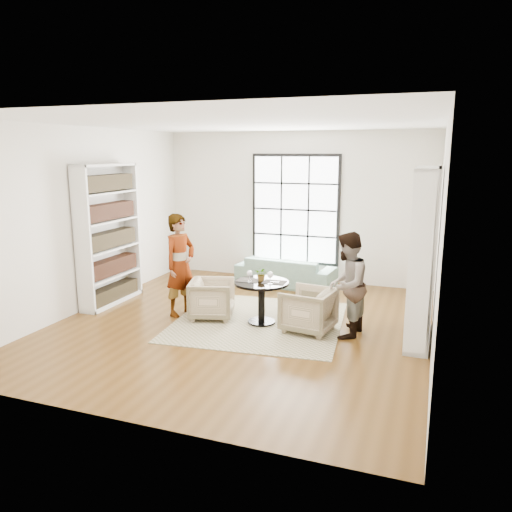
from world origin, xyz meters
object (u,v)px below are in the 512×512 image
at_px(pedestal_table, 262,293).
at_px(wine_glass_right, 270,275).
at_px(sofa, 286,271).
at_px(person_right, 347,285).
at_px(armchair_left, 212,299).
at_px(person_left, 180,265).
at_px(flower_centerpiece, 262,274).
at_px(armchair_right, 308,310).
at_px(wine_glass_left, 250,274).

height_order(pedestal_table, wine_glass_right, wine_glass_right).
distance_m(pedestal_table, wine_glass_right, 0.38).
distance_m(pedestal_table, sofa, 2.32).
bearing_deg(person_right, armchair_left, -85.84).
height_order(person_left, flower_centerpiece, person_left).
xyz_separation_m(armchair_left, armchair_right, (1.58, -0.06, 0.01)).
bearing_deg(flower_centerpiece, wine_glass_left, -137.36).
height_order(sofa, flower_centerpiece, flower_centerpiece).
bearing_deg(flower_centerpiece, sofa, 97.17).
distance_m(person_left, flower_centerpiece, 1.37).
relative_size(armchair_right, person_left, 0.43).
xyz_separation_m(armchair_right, wine_glass_right, (-0.58, -0.02, 0.48)).
bearing_deg(person_left, wine_glass_right, -76.53).
relative_size(person_right, wine_glass_left, 8.14).
height_order(pedestal_table, flower_centerpiece, flower_centerpiece).
distance_m(pedestal_table, armchair_left, 0.84).
height_order(armchair_left, flower_centerpiece, flower_centerpiece).
bearing_deg(flower_centerpiece, person_right, -5.06).
relative_size(wine_glass_left, wine_glass_right, 0.95).
bearing_deg(armchair_right, sofa, -147.69).
bearing_deg(sofa, wine_glass_right, 106.30).
bearing_deg(armchair_left, person_left, 73.34).
xyz_separation_m(pedestal_table, armchair_right, (0.76, -0.08, -0.16)).
bearing_deg(person_left, wine_glass_left, -77.17).
bearing_deg(armchair_right, flower_centerpiece, -90.18).
xyz_separation_m(wine_glass_right, flower_centerpiece, (-0.18, 0.14, -0.03)).
distance_m(sofa, wine_glass_right, 2.50).
bearing_deg(flower_centerpiece, armchair_left, -176.38).
height_order(person_left, person_right, person_left).
distance_m(pedestal_table, flower_centerpiece, 0.29).
xyz_separation_m(pedestal_table, wine_glass_right, (0.17, -0.11, 0.32)).
bearing_deg(wine_glass_right, person_left, 176.70).
height_order(person_right, wine_glass_right, person_right).
relative_size(sofa, flower_centerpiece, 8.97).
bearing_deg(wine_glass_right, armchair_left, 174.88).
bearing_deg(armchair_left, wine_glass_left, -113.82).
distance_m(pedestal_table, person_left, 1.42).
bearing_deg(armchair_left, person_right, -108.40).
bearing_deg(wine_glass_left, flower_centerpiece, 42.64).
height_order(sofa, wine_glass_right, wine_glass_right).
relative_size(sofa, wine_glass_left, 10.40).
distance_m(armchair_left, armchair_right, 1.58).
height_order(sofa, armchair_right, armchair_right).
height_order(armchair_left, armchair_right, armchair_right).
relative_size(person_right, wine_glass_right, 7.73).
bearing_deg(person_right, armchair_right, -84.10).
bearing_deg(sofa, person_right, 129.28).
distance_m(sofa, armchair_left, 2.37).
distance_m(armchair_right, wine_glass_right, 0.76).
bearing_deg(wine_glass_right, flower_centerpiece, 142.06).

